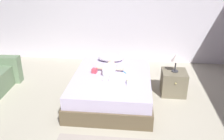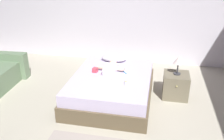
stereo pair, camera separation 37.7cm
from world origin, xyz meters
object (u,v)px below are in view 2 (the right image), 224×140
(baby, at_px, (111,69))
(pillow, at_px, (114,58))
(lamp, at_px, (178,61))
(baby_bottle, at_px, (126,83))
(bed, at_px, (112,87))
(toothbrush, at_px, (124,72))
(toy_block, at_px, (95,70))
(nightstand, at_px, (176,85))

(baby, bearing_deg, pillow, 94.01)
(pillow, height_order, lamp, lamp)
(baby_bottle, bearing_deg, bed, 133.58)
(toothbrush, distance_m, toy_block, 0.53)
(baby, height_order, nightstand, baby)
(baby, bearing_deg, toothbrush, 9.15)
(baby, height_order, baby_bottle, baby)
(toothbrush, bearing_deg, toy_block, -168.81)
(bed, distance_m, pillow, 0.75)
(nightstand, bearing_deg, bed, -165.41)
(lamp, bearing_deg, toy_block, -171.07)
(pillow, xyz_separation_m, lamp, (1.22, -0.38, 0.18))
(lamp, bearing_deg, nightstand, -90.00)
(bed, height_order, baby_bottle, baby_bottle)
(pillow, bearing_deg, baby_bottle, -68.78)
(bed, bearing_deg, baby, 111.55)
(toothbrush, bearing_deg, lamp, 7.67)
(lamp, bearing_deg, pillow, 162.48)
(toothbrush, distance_m, lamp, 0.97)
(pillow, relative_size, lamp, 1.49)
(pillow, height_order, toothbrush, pillow)
(toothbrush, relative_size, lamp, 0.42)
(toothbrush, height_order, baby_bottle, baby_bottle)
(baby, xyz_separation_m, baby_bottle, (0.34, -0.44, -0.03))
(bed, relative_size, baby_bottle, 16.90)
(toy_block, bearing_deg, lamp, 8.93)
(nightstand, height_order, toy_block, toy_block)
(baby, distance_m, toothbrush, 0.25)
(baby, relative_size, toy_block, 6.64)
(baby, xyz_separation_m, toothbrush, (0.24, 0.04, -0.05))
(bed, height_order, lamp, lamp)
(bed, xyz_separation_m, toy_block, (-0.32, 0.07, 0.28))
(pillow, xyz_separation_m, toothbrush, (0.28, -0.51, -0.06))
(nightstand, relative_size, toy_block, 4.78)
(lamp, height_order, baby_bottle, lamp)
(toothbrush, xyz_separation_m, lamp, (0.94, 0.13, 0.24))
(bed, distance_m, toy_block, 0.43)
(toothbrush, bearing_deg, bed, -138.92)
(pillow, bearing_deg, baby, -85.99)
(pillow, distance_m, toothbrush, 0.59)
(nightstand, bearing_deg, toy_block, -171.07)
(lamp, bearing_deg, toothbrush, -172.33)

